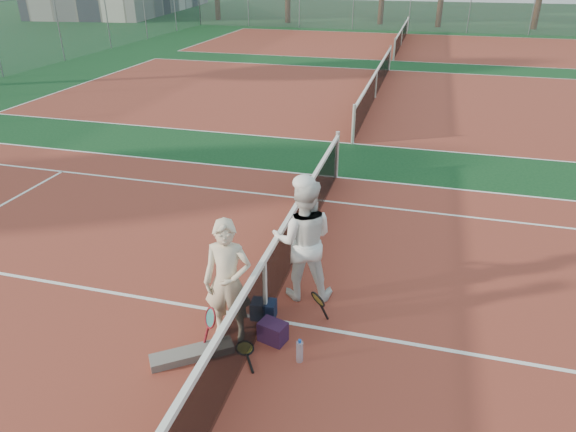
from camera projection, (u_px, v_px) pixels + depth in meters
The scene contains 17 objects.
ground at pixel (266, 319), 7.24m from camera, with size 130.00×130.00×0.00m, color #0F3819.
court_main at pixel (266, 319), 7.23m from camera, with size 23.77×10.97×0.01m, color maroon.
court_far_a at pixel (375, 98), 18.89m from camera, with size 23.77×10.97×0.01m, color maroon.
court_far_b at pixel (401, 45), 30.55m from camera, with size 23.77×10.97×0.01m, color maroon.
net_main at pixel (265, 289), 7.01m from camera, with size 0.10×10.98×1.02m, color black, non-canonical shape.
net_far_a at pixel (376, 84), 18.67m from camera, with size 0.10×10.98×1.02m, color black, non-canonical shape.
net_far_b at pixel (402, 36), 30.32m from camera, with size 0.10×10.98×1.02m, color black, non-canonical shape.
fence_back at pixel (410, 9), 35.93m from camera, with size 32.00×0.06×3.00m, color slate, non-canonical shape.
player_a at pixel (228, 282), 6.54m from camera, with size 0.63×0.41×1.73m, color beige.
player_b at pixel (303, 240), 7.37m from camera, with size 0.91×0.71×1.87m, color white.
racket_red at pixel (211, 328), 6.61m from camera, with size 0.21×0.27×0.58m, color maroon, non-canonical shape.
racket_black_held at pixel (318, 309), 7.00m from camera, with size 0.28×0.27×0.56m, color black, non-canonical shape.
racket_spare at pixel (245, 348), 6.68m from camera, with size 0.60×0.27×0.03m, color black, non-canonical shape.
sports_bag_navy at pixel (264, 309), 7.21m from camera, with size 0.35×0.24×0.27m, color black.
sports_bag_purple at pixel (273, 332), 6.77m from camera, with size 0.35×0.24×0.29m, color #28102D.
net_cover_canvas at pixel (192, 354), 6.52m from camera, with size 1.05×0.24×0.11m, color #65605C.
water_bottle at pixel (300, 352), 6.42m from camera, with size 0.09×0.09×0.30m, color silver.
Camera 1 is at (1.82, -5.54, 4.54)m, focal length 32.00 mm.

